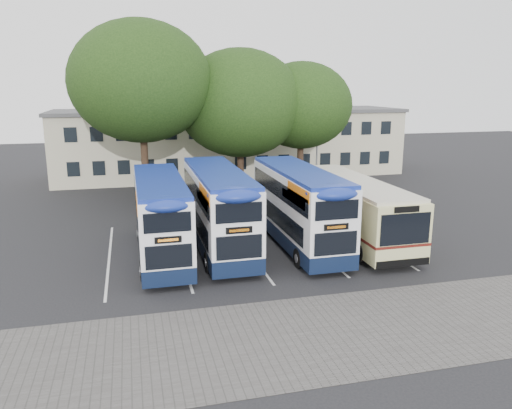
{
  "coord_description": "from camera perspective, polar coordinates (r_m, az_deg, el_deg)",
  "views": [
    {
      "loc": [
        -9.45,
        -19.72,
        8.41
      ],
      "look_at": [
        -3.16,
        5.0,
        2.28
      ],
      "focal_mm": 35.0,
      "sensor_mm": 36.0,
      "label": 1
    }
  ],
  "objects": [
    {
      "name": "tree_left",
      "position": [
        36.13,
        -13.04,
        13.52
      ],
      "size": [
        9.82,
        9.82,
        12.81
      ],
      "color": "black",
      "rests_on": "ground"
    },
    {
      "name": "ground",
      "position": [
        23.43,
        10.67,
        -7.76
      ],
      "size": [
        120.0,
        120.0,
        0.0
      ],
      "primitive_type": "plane",
      "color": "black",
      "rests_on": "ground"
    },
    {
      "name": "bus_dd_mid",
      "position": [
        25.94,
        -4.34,
        -0.13
      ],
      "size": [
        2.44,
        10.05,
        4.19
      ],
      "color": "#0E1A35",
      "rests_on": "ground"
    },
    {
      "name": "bus_dd_left",
      "position": [
        25.16,
        -10.86,
        -1.02
      ],
      "size": [
        2.32,
        9.57,
        3.99
      ],
      "color": "#0E1A35",
      "rests_on": "ground"
    },
    {
      "name": "depot_building",
      "position": [
        47.94,
        -2.83,
        7.2
      ],
      "size": [
        32.4,
        8.4,
        6.2
      ],
      "color": "beige",
      "rests_on": "ground"
    },
    {
      "name": "tree_right",
      "position": [
        40.21,
        5.2,
        11.21
      ],
      "size": [
        7.98,
        7.98,
        10.23
      ],
      "color": "black",
      "rests_on": "ground"
    },
    {
      "name": "paving_strip",
      "position": [
        18.51,
        11.52,
        -13.77
      ],
      "size": [
        40.0,
        6.0,
        0.01
      ],
      "primitive_type": "cube",
      "color": "#595654",
      "rests_on": "ground"
    },
    {
      "name": "bus_single",
      "position": [
        28.25,
        10.82,
        -0.07
      ],
      "size": [
        2.85,
        11.19,
        3.34
      ],
      "color": "beige",
      "rests_on": "ground"
    },
    {
      "name": "bus_dd_right",
      "position": [
        26.47,
        4.88,
        0.1
      ],
      "size": [
        2.42,
        9.97,
        4.15
      ],
      "color": "#0E1A35",
      "rests_on": "ground"
    },
    {
      "name": "bay_lines",
      "position": [
        26.72,
        -1.22,
        -4.82
      ],
      "size": [
        14.12,
        11.0,
        0.01
      ],
      "color": "silver",
      "rests_on": "ground"
    },
    {
      "name": "lamp_post",
      "position": [
        42.72,
        7.07,
        8.95
      ],
      "size": [
        0.25,
        1.05,
        9.06
      ],
      "color": "gray",
      "rests_on": "ground"
    },
    {
      "name": "tree_mid",
      "position": [
        38.54,
        -1.83,
        11.5
      ],
      "size": [
        9.58,
        9.58,
        11.14
      ],
      "color": "black",
      "rests_on": "ground"
    }
  ]
}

